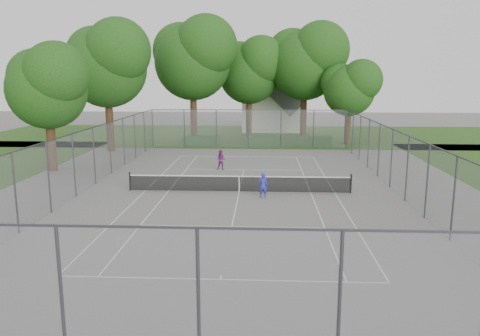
{
  "coord_description": "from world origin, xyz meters",
  "views": [
    {
      "loc": [
        1.35,
        -26.22,
        6.61
      ],
      "look_at": [
        0.0,
        1.0,
        1.2
      ],
      "focal_mm": 35.0,
      "sensor_mm": 36.0,
      "label": 1
    }
  ],
  "objects_px": {
    "girl_player": "(263,185)",
    "woman_player": "(221,160)",
    "tennis_net": "(239,183)",
    "house": "(274,100)"
  },
  "relations": [
    {
      "from": "woman_player",
      "to": "girl_player",
      "type": "bearing_deg",
      "value": -57.1
    },
    {
      "from": "tennis_net",
      "to": "woman_player",
      "type": "height_order",
      "value": "woman_player"
    },
    {
      "from": "girl_player",
      "to": "woman_player",
      "type": "height_order",
      "value": "woman_player"
    },
    {
      "from": "tennis_net",
      "to": "house",
      "type": "distance_m",
      "value": 31.16
    },
    {
      "from": "house",
      "to": "woman_player",
      "type": "distance_m",
      "value": 25.08
    },
    {
      "from": "girl_player",
      "to": "woman_player",
      "type": "xyz_separation_m",
      "value": [
        -2.99,
        7.55,
        0.02
      ]
    },
    {
      "from": "tennis_net",
      "to": "woman_player",
      "type": "xyz_separation_m",
      "value": [
        -1.62,
        6.35,
        0.2
      ]
    },
    {
      "from": "tennis_net",
      "to": "house",
      "type": "relative_size",
      "value": 1.39
    },
    {
      "from": "tennis_net",
      "to": "girl_player",
      "type": "height_order",
      "value": "girl_player"
    },
    {
      "from": "tennis_net",
      "to": "woman_player",
      "type": "bearing_deg",
      "value": 104.33
    }
  ]
}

